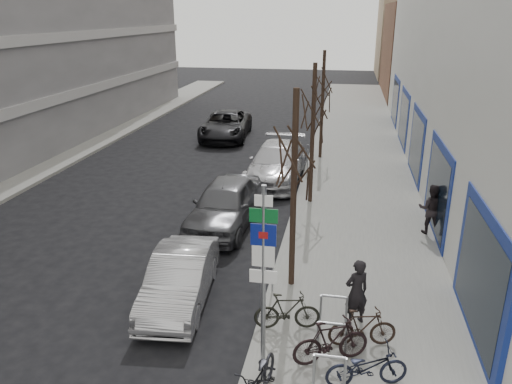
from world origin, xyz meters
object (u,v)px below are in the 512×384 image
at_px(pedestrian_near, 357,292).
at_px(parked_car_mid, 225,204).
at_px(meter_front, 273,266).
at_px(bike_far_inner, 362,327).
at_px(highway_sign_pole, 263,269).
at_px(meter_mid, 295,195).
at_px(bike_near_right, 331,341).
at_px(meter_back, 308,155).
at_px(pedestrian_far, 431,209).
at_px(bike_near_left, 260,378).
at_px(tree_near, 295,144).
at_px(parked_car_front, 180,278).
at_px(parked_car_back, 276,163).
at_px(bike_mid_curb, 367,364).
at_px(bike_mid_inner, 287,311).
at_px(bike_rack, 332,335).
at_px(tree_mid, 314,101).
at_px(lane_car, 226,125).
at_px(tree_far, 323,79).

bearing_deg(pedestrian_near, parked_car_mid, -79.10).
height_order(meter_front, bike_far_inner, meter_front).
xyz_separation_m(highway_sign_pole, meter_mid, (-0.25, 8.51, -1.54)).
xyz_separation_m(meter_front, bike_near_right, (1.64, -2.62, -0.24)).
height_order(meter_back, pedestrian_far, pedestrian_far).
height_order(meter_back, bike_near_left, meter_back).
bearing_deg(pedestrian_near, meter_back, -108.81).
distance_m(tree_near, bike_near_left, 5.68).
distance_m(bike_near_right, parked_car_front, 4.44).
height_order(parked_car_front, parked_car_mid, parked_car_mid).
xyz_separation_m(meter_front, parked_car_back, (-1.31, 9.83, -0.10)).
height_order(meter_front, bike_mid_curb, meter_front).
bearing_deg(tree_near, highway_sign_pole, -93.26).
height_order(meter_front, parked_car_mid, parked_car_mid).
xyz_separation_m(parked_car_front, parked_car_mid, (0.00, 5.02, 0.16)).
xyz_separation_m(bike_mid_inner, pedestrian_near, (1.58, 0.54, 0.36)).
relative_size(bike_rack, tree_near, 0.41).
distance_m(bike_mid_curb, pedestrian_near, 2.20).
bearing_deg(bike_mid_curb, parked_car_front, 44.57).
xyz_separation_m(tree_mid, bike_near_left, (-0.08, -11.05, -3.39)).
bearing_deg(meter_back, bike_mid_curb, -80.53).
bearing_deg(bike_far_inner, pedestrian_far, -32.32).
distance_m(parked_car_front, parked_car_back, 10.56).
bearing_deg(parked_car_front, meter_mid, 63.68).
xyz_separation_m(meter_back, parked_car_back, (-1.31, -1.17, -0.10)).
xyz_separation_m(parked_car_back, lane_car, (-4.16, 7.46, -0.02)).
distance_m(bike_near_right, parked_car_mid, 8.03).
xyz_separation_m(bike_near_left, lane_car, (-5.84, 21.33, 0.09)).
distance_m(tree_far, lane_car, 7.77).
relative_size(bike_mid_inner, pedestrian_far, 0.90).
relative_size(bike_rack, pedestrian_near, 1.35).
xyz_separation_m(bike_mid_curb, bike_mid_inner, (-1.79, 1.62, -0.04)).
relative_size(bike_near_right, pedestrian_far, 0.99).
bearing_deg(tree_mid, meter_front, -93.68).
relative_size(meter_front, bike_near_left, 0.69).
relative_size(parked_car_front, parked_car_back, 0.73).
height_order(highway_sign_pole, bike_mid_curb, highway_sign_pole).
bearing_deg(parked_car_front, tree_far, 73.34).
bearing_deg(parked_car_back, pedestrian_near, -70.84).
xyz_separation_m(meter_front, pedestrian_near, (2.16, -1.06, 0.07)).
bearing_deg(bike_far_inner, parked_car_mid, 23.71).
xyz_separation_m(highway_sign_pole, tree_mid, (0.20, 10.01, 1.65)).
xyz_separation_m(tree_near, meter_front, (-0.45, -0.50, -3.19)).
bearing_deg(highway_sign_pole, meter_front, 94.75).
bearing_deg(tree_far, bike_mid_curb, -83.44).
relative_size(highway_sign_pole, tree_far, 0.76).
height_order(bike_rack, pedestrian_near, pedestrian_near).
bearing_deg(bike_near_right, bike_rack, -26.58).
bearing_deg(tree_mid, bike_far_inner, -78.24).
xyz_separation_m(highway_sign_pole, parked_car_back, (-1.56, 12.84, -1.64)).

